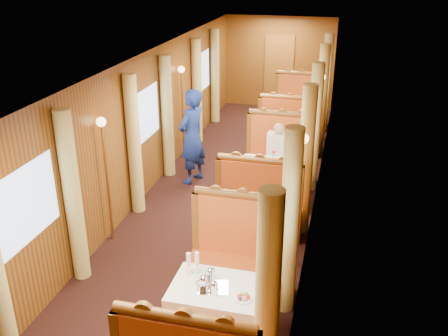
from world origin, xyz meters
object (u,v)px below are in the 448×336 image
(teapot_back, at_px, (211,276))
(rose_vase_mid, at_px, (273,155))
(banquette_mid_aft, at_px, (279,160))
(table_far, at_px, (294,122))
(passenger, at_px, (278,148))
(banquette_near_aft, at_px, (239,261))
(table_mid, at_px, (270,184))
(tea_tray, at_px, (212,288))
(banquette_far_fwd, at_px, (289,134))
(teapot_left, at_px, (204,284))
(steward, at_px, (192,137))
(rose_vase_far, at_px, (296,100))
(banquette_far_aft, at_px, (299,108))
(teapot_right, at_px, (214,289))
(banquette_mid_fwd, at_px, (260,208))
(table_near, at_px, (220,315))
(fruit_plate, at_px, (243,298))

(teapot_back, distance_m, rose_vase_mid, 3.39)
(banquette_mid_aft, distance_m, table_far, 2.49)
(teapot_back, relative_size, passenger, 0.20)
(banquette_near_aft, bearing_deg, banquette_mid_aft, 90.00)
(table_mid, relative_size, tea_tray, 3.09)
(banquette_near_aft, distance_m, banquette_far_fwd, 4.97)
(teapot_left, xyz_separation_m, teapot_back, (0.03, 0.16, -0.01))
(steward, bearing_deg, rose_vase_far, 170.16)
(banquette_far_aft, bearing_deg, banquette_mid_aft, -90.00)
(banquette_mid_aft, xyz_separation_m, steward, (-1.58, -0.44, 0.48))
(rose_vase_far, bearing_deg, banquette_far_aft, 90.77)
(banquette_mid_aft, relative_size, table_far, 1.28)
(teapot_right, height_order, rose_vase_mid, rose_vase_mid)
(rose_vase_mid, bearing_deg, banquette_near_aft, -90.86)
(banquette_mid_fwd, distance_m, rose_vase_mid, 1.12)
(table_near, relative_size, teapot_back, 7.00)
(tea_tray, bearing_deg, table_near, 29.06)
(table_mid, relative_size, rose_vase_mid, 2.92)
(banquette_far_fwd, relative_size, rose_vase_far, 3.72)
(banquette_mid_aft, distance_m, passenger, 0.39)
(table_near, relative_size, passenger, 1.38)
(banquette_mid_aft, height_order, fruit_plate, banquette_mid_aft)
(table_mid, xyz_separation_m, fruit_plate, (0.29, -3.63, 0.39))
(rose_vase_mid, bearing_deg, banquette_far_aft, 90.47)
(banquette_near_aft, distance_m, teapot_left, 1.16)
(banquette_far_fwd, bearing_deg, banquette_near_aft, -90.00)
(table_near, height_order, teapot_left, teapot_left)
(banquette_near_aft, xyz_separation_m, rose_vase_far, (0.01, 5.97, 0.50))
(banquette_far_fwd, relative_size, passenger, 1.76)
(fruit_plate, bearing_deg, teapot_back, 151.06)
(banquette_mid_fwd, bearing_deg, teapot_right, -90.61)
(table_mid, relative_size, table_far, 1.00)
(teapot_right, xyz_separation_m, rose_vase_far, (0.04, 7.10, 0.12))
(rose_vase_mid, bearing_deg, banquette_mid_aft, 92.05)
(table_mid, distance_m, teapot_back, 3.44)
(fruit_plate, bearing_deg, tea_tray, 164.95)
(teapot_back, xyz_separation_m, passenger, (0.12, 4.19, -0.07))
(table_mid, height_order, steward, steward)
(banquette_mid_fwd, relative_size, banquette_mid_aft, 1.00)
(table_mid, distance_m, banquette_mid_fwd, 1.02)
(rose_vase_mid, height_order, steward, steward)
(teapot_right, bearing_deg, rose_vase_mid, 109.82)
(table_mid, bearing_deg, passenger, 90.00)
(teapot_back, relative_size, fruit_plate, 0.75)
(banquette_mid_aft, bearing_deg, teapot_right, -90.35)
(banquette_far_fwd, distance_m, fruit_plate, 6.14)
(table_mid, bearing_deg, rose_vase_mid, -26.80)
(table_far, relative_size, rose_vase_mid, 2.92)
(table_far, distance_m, tea_tray, 7.05)
(banquette_mid_aft, bearing_deg, rose_vase_mid, -87.95)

